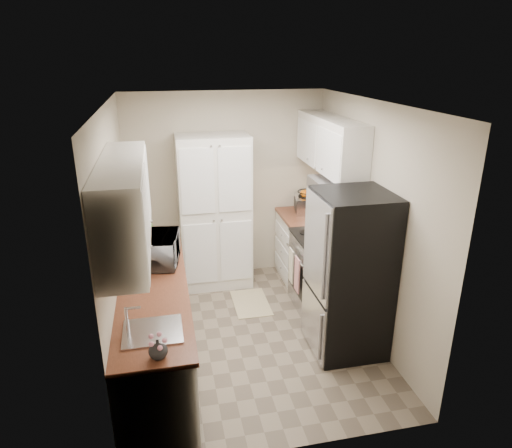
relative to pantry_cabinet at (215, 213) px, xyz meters
name	(u,v)px	position (x,y,z in m)	size (l,w,h in m)	color
ground	(250,334)	(0.20, -1.32, -1.00)	(3.20, 3.20, 0.00)	#7A6B56
room_shell	(248,194)	(0.18, -1.32, 0.63)	(2.64, 3.24, 2.52)	beige
pantry_cabinet	(215,213)	(0.00, 0.00, 0.00)	(0.90, 0.55, 2.00)	silver
base_cabinet_left	(157,333)	(-0.79, -1.75, -0.56)	(0.60, 2.30, 0.88)	silver
countertop_left	(153,290)	(-0.79, -1.75, -0.10)	(0.63, 2.33, 0.04)	brown
base_cabinet_right	(304,249)	(1.19, -0.12, -0.56)	(0.60, 0.80, 0.88)	silver
countertop_right	(305,217)	(1.19, -0.12, -0.10)	(0.63, 0.83, 0.04)	brown
electric_range	(323,272)	(1.17, -0.93, -0.52)	(0.71, 0.78, 1.13)	#B7B7BC
refrigerator	(349,274)	(1.14, -1.73, -0.15)	(0.70, 0.72, 1.70)	#B7B7BC
microwave	(160,249)	(-0.71, -1.21, 0.07)	(0.54, 0.37, 0.30)	#ADADB1
wine_bottle	(150,239)	(-0.81, -0.87, 0.05)	(0.07, 0.07, 0.26)	black
flower_vase	(158,349)	(-0.75, -2.79, -0.01)	(0.14, 0.14, 0.14)	silver
cutting_board	(151,229)	(-0.80, -0.63, 0.07)	(0.02, 0.24, 0.31)	#4E943B
toaster_oven	(306,204)	(1.24, 0.00, 0.03)	(0.30, 0.38, 0.22)	silver
fruit_basket	(307,192)	(1.25, 0.01, 0.19)	(0.26, 0.26, 0.11)	orange
kitchen_mat	(251,303)	(0.34, -0.66, -0.99)	(0.43, 0.68, 0.01)	#CCBA89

